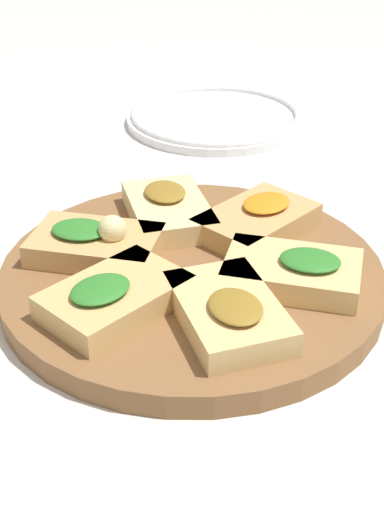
{
  "coord_description": "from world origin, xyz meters",
  "views": [
    {
      "loc": [
        0.46,
        0.14,
        0.32
      ],
      "look_at": [
        0.0,
        0.0,
        0.03
      ],
      "focal_mm": 50.0,
      "sensor_mm": 36.0,
      "label": 1
    }
  ],
  "objects": [
    {
      "name": "ground_plane",
      "position": [
        0.0,
        0.0,
        0.0
      ],
      "size": [
        3.0,
        3.0,
        0.0
      ],
      "primitive_type": "plane",
      "color": "silver"
    },
    {
      "name": "serving_board",
      "position": [
        0.0,
        0.0,
        0.01
      ],
      "size": [
        0.31,
        0.31,
        0.02
      ],
      "primitive_type": "cylinder",
      "color": "brown",
      "rests_on": "ground_plane"
    },
    {
      "name": "focaccia_slice_0",
      "position": [
        0.07,
        0.05,
        0.03
      ],
      "size": [
        0.12,
        0.11,
        0.03
      ],
      "color": "#DBB775",
      "rests_on": "serving_board"
    },
    {
      "name": "focaccia_slice_1",
      "position": [
        -0.0,
        0.08,
        0.03
      ],
      "size": [
        0.07,
        0.11,
        0.03
      ],
      "color": "#DBB775",
      "rests_on": "serving_board"
    },
    {
      "name": "focaccia_slice_2",
      "position": [
        -0.07,
        0.04,
        0.03
      ],
      "size": [
        0.12,
        0.1,
        0.03
      ],
      "color": "tan",
      "rests_on": "serving_board"
    },
    {
      "name": "focaccia_slice_3",
      "position": [
        -0.07,
        -0.04,
        0.03
      ],
      "size": [
        0.12,
        0.11,
        0.03
      ],
      "color": "#E5C689",
      "rests_on": "serving_board"
    },
    {
      "name": "focaccia_slice_4",
      "position": [
        0.01,
        -0.08,
        0.03
      ],
      "size": [
        0.07,
        0.11,
        0.04
      ],
      "color": "tan",
      "rests_on": "serving_board"
    },
    {
      "name": "focaccia_slice_5",
      "position": [
        0.07,
        -0.04,
        0.03
      ],
      "size": [
        0.12,
        0.1,
        0.03
      ],
      "color": "tan",
      "rests_on": "serving_board"
    },
    {
      "name": "plate_left",
      "position": [
        -0.37,
        -0.08,
        0.01
      ],
      "size": [
        0.22,
        0.22,
        0.02
      ],
      "color": "white",
      "rests_on": "ground_plane"
    }
  ]
}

